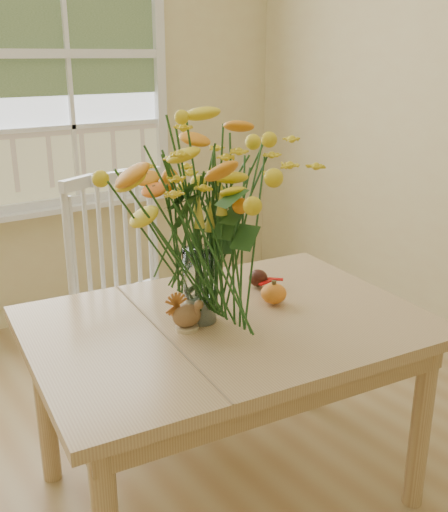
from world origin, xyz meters
TOP-DOWN VIEW (x-y plane):
  - dining_table at (0.30, 0.35)m, footprint 1.41×1.09m
  - windsor_chair at (0.30, 1.09)m, footprint 0.54×0.52m
  - flower_vase at (0.23, 0.40)m, footprint 0.52×0.52m
  - pumpkin at (0.52, 0.36)m, footprint 0.09×0.09m
  - turkey_figurine at (0.15, 0.37)m, footprint 0.11×0.09m
  - dark_gourd at (0.57, 0.53)m, footprint 0.13×0.10m

SIDE VIEW (x-z plane):
  - windsor_chair at x=0.30m, z-range 0.06..1.10m
  - dining_table at x=0.30m, z-range 0.26..0.96m
  - dark_gourd at x=0.57m, z-range 0.70..0.76m
  - pumpkin at x=0.52m, z-range 0.70..0.77m
  - turkey_figurine at x=0.15m, z-range 0.69..0.81m
  - flower_vase at x=0.23m, z-range 0.76..1.38m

